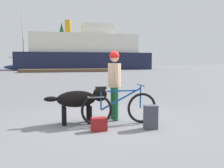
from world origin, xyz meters
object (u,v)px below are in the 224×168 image
(bicycle, at_px, (119,108))
(dog, at_px, (80,99))
(ferry_boat, at_px, (85,53))
(handbag_pannier, at_px, (99,124))
(person_cyclist, at_px, (114,79))
(sailboat_moored, at_px, (24,67))
(backpack, at_px, (151,117))

(bicycle, distance_m, dog, 0.93)
(bicycle, distance_m, ferry_boat, 38.21)
(ferry_boat, bearing_deg, handbag_pannier, -97.25)
(person_cyclist, xyz_separation_m, handbag_pannier, (-0.56, -0.88, -0.88))
(bicycle, relative_size, sailboat_moored, 0.18)
(person_cyclist, height_order, ferry_boat, ferry_boat)
(bicycle, bearing_deg, handbag_pannier, -143.03)
(dog, distance_m, handbag_pannier, 0.90)
(bicycle, height_order, person_cyclist, person_cyclist)
(ferry_boat, bearing_deg, dog, -97.85)
(bicycle, relative_size, handbag_pannier, 5.63)
(bicycle, xyz_separation_m, dog, (-0.86, 0.31, 0.18))
(bicycle, xyz_separation_m, sailboat_moored, (-6.00, 38.02, 0.15))
(dog, relative_size, backpack, 2.85)
(sailboat_moored, bearing_deg, handbag_pannier, -81.94)
(handbag_pannier, xyz_separation_m, ferry_boat, (4.87, 38.30, 2.84))
(backpack, bearing_deg, ferry_boat, 84.41)
(person_cyclist, height_order, dog, person_cyclist)
(person_cyclist, distance_m, handbag_pannier, 1.37)
(dog, xyz_separation_m, ferry_boat, (5.18, 37.57, 2.41))
(person_cyclist, distance_m, sailboat_moored, 38.04)
(person_cyclist, bearing_deg, ferry_boat, 83.43)
(dog, height_order, backpack, dog)
(handbag_pannier, distance_m, ferry_boat, 38.71)
(person_cyclist, relative_size, backpack, 3.33)
(bicycle, height_order, handbag_pannier, bicycle)
(dog, height_order, handbag_pannier, dog)
(ferry_boat, bearing_deg, bicycle, -96.50)
(bicycle, xyz_separation_m, backpack, (0.56, -0.53, -0.13))
(dog, relative_size, sailboat_moored, 0.15)
(bicycle, distance_m, handbag_pannier, 0.74)
(bicycle, bearing_deg, ferry_boat, 83.50)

